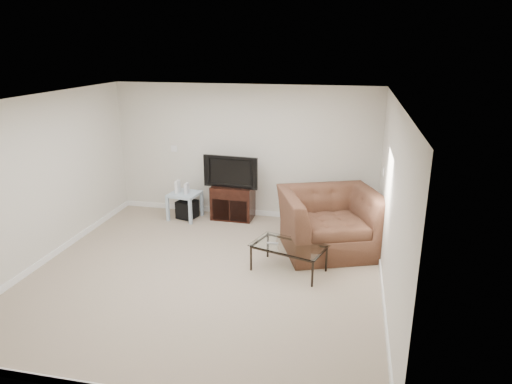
% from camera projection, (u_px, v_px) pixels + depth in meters
% --- Properties ---
extents(floor, '(5.00, 5.00, 0.00)m').
position_uv_depth(floor, '(205.00, 273.00, 6.63)').
color(floor, tan).
rests_on(floor, ground).
extents(ceiling, '(5.00, 5.00, 0.00)m').
position_uv_depth(ceiling, '(199.00, 99.00, 5.86)').
color(ceiling, white).
rests_on(ceiling, ground).
extents(wall_back, '(5.00, 0.02, 2.50)m').
position_uv_depth(wall_back, '(244.00, 152.00, 8.57)').
color(wall_back, silver).
rests_on(wall_back, ground).
extents(wall_left, '(0.02, 5.00, 2.50)m').
position_uv_depth(wall_left, '(41.00, 181.00, 6.74)').
color(wall_left, silver).
rests_on(wall_left, ground).
extents(wall_right, '(0.02, 5.00, 2.50)m').
position_uv_depth(wall_right, '(391.00, 204.00, 5.74)').
color(wall_right, silver).
rests_on(wall_right, ground).
extents(plate_back, '(0.12, 0.02, 0.12)m').
position_uv_depth(plate_back, '(174.00, 149.00, 8.84)').
color(plate_back, white).
rests_on(plate_back, wall_back).
extents(plate_right_switch, '(0.02, 0.09, 0.13)m').
position_uv_depth(plate_right_switch, '(384.00, 172.00, 7.24)').
color(plate_right_switch, white).
rests_on(plate_right_switch, wall_right).
extents(plate_right_outlet, '(0.02, 0.08, 0.12)m').
position_uv_depth(plate_right_outlet, '(379.00, 234.00, 7.25)').
color(plate_right_outlet, white).
rests_on(plate_right_outlet, wall_right).
extents(tv_stand, '(0.78, 0.55, 0.64)m').
position_uv_depth(tv_stand, '(233.00, 202.00, 8.68)').
color(tv_stand, black).
rests_on(tv_stand, floor).
extents(dvd_player, '(0.46, 0.33, 0.06)m').
position_uv_depth(dvd_player, '(232.00, 192.00, 8.58)').
color(dvd_player, black).
rests_on(dvd_player, tv_stand).
extents(television, '(0.98, 0.27, 0.60)m').
position_uv_depth(television, '(232.00, 171.00, 8.46)').
color(television, black).
rests_on(television, tv_stand).
extents(side_table, '(0.60, 0.60, 0.51)m').
position_uv_depth(side_table, '(185.00, 206.00, 8.67)').
color(side_table, '#AAC0CE').
rests_on(side_table, floor).
extents(subwoofer, '(0.41, 0.41, 0.33)m').
position_uv_depth(subwoofer, '(187.00, 209.00, 8.70)').
color(subwoofer, black).
rests_on(subwoofer, floor).
extents(game_console, '(0.06, 0.17, 0.23)m').
position_uv_depth(game_console, '(178.00, 187.00, 8.58)').
color(game_console, white).
rests_on(game_console, side_table).
extents(game_case, '(0.05, 0.15, 0.20)m').
position_uv_depth(game_case, '(187.00, 189.00, 8.52)').
color(game_case, silver).
rests_on(game_case, side_table).
extents(recliner, '(1.75, 1.44, 1.31)m').
position_uv_depth(recliner, '(330.00, 212.00, 7.20)').
color(recliner, '#54341D').
rests_on(recliner, floor).
extents(coffee_table, '(1.17, 0.88, 0.41)m').
position_uv_depth(coffee_table, '(289.00, 258.00, 6.65)').
color(coffee_table, black).
rests_on(coffee_table, floor).
extents(remote, '(0.17, 0.06, 0.02)m').
position_uv_depth(remote, '(273.00, 243.00, 6.63)').
color(remote, '#B2B2B7').
rests_on(remote, coffee_table).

